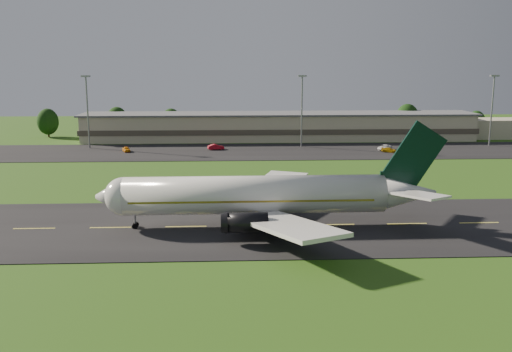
{
  "coord_description": "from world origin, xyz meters",
  "views": [
    {
      "loc": [
        -15.39,
        -81.13,
        23.81
      ],
      "look_at": [
        -11.3,
        8.0,
        6.0
      ],
      "focal_mm": 40.0,
      "sensor_mm": 36.0,
      "label": 1
    }
  ],
  "objects_px": {
    "airliner": "(261,196)",
    "service_vehicle_d": "(389,150)",
    "service_vehicle_b": "(216,147)",
    "light_mast_centre": "(302,102)",
    "service_vehicle_c": "(385,147)",
    "light_mast_east": "(492,102)",
    "terminal": "(299,127)",
    "light_mast_west": "(87,103)",
    "service_vehicle_a": "(126,149)"
  },
  "relations": [
    {
      "from": "terminal",
      "to": "service_vehicle_d",
      "type": "xyz_separation_m",
      "value": [
        20.95,
        -27.74,
        -3.27
      ]
    },
    {
      "from": "airliner",
      "to": "light_mast_centre",
      "type": "height_order",
      "value": "light_mast_centre"
    },
    {
      "from": "airliner",
      "to": "service_vehicle_b",
      "type": "bearing_deg",
      "value": 95.78
    },
    {
      "from": "terminal",
      "to": "service_vehicle_d",
      "type": "bearing_deg",
      "value": -52.93
    },
    {
      "from": "service_vehicle_a",
      "to": "light_mast_centre",
      "type": "bearing_deg",
      "value": -12.68
    },
    {
      "from": "terminal",
      "to": "service_vehicle_a",
      "type": "relative_size",
      "value": 36.18
    },
    {
      "from": "light_mast_east",
      "to": "airliner",
      "type": "bearing_deg",
      "value": -131.58
    },
    {
      "from": "terminal",
      "to": "service_vehicle_a",
      "type": "distance_m",
      "value": 55.22
    },
    {
      "from": "service_vehicle_c",
      "to": "service_vehicle_d",
      "type": "height_order",
      "value": "service_vehicle_c"
    },
    {
      "from": "airliner",
      "to": "terminal",
      "type": "relative_size",
      "value": 0.35
    },
    {
      "from": "service_vehicle_c",
      "to": "light_mast_centre",
      "type": "bearing_deg",
      "value": -156.41
    },
    {
      "from": "terminal",
      "to": "airliner",
      "type": "bearing_deg",
      "value": -100.25
    },
    {
      "from": "service_vehicle_c",
      "to": "service_vehicle_d",
      "type": "relative_size",
      "value": 1.22
    },
    {
      "from": "light_mast_centre",
      "to": "terminal",
      "type": "bearing_deg",
      "value": 85.05
    },
    {
      "from": "light_mast_west",
      "to": "airliner",
      "type": "bearing_deg",
      "value": -61.18
    },
    {
      "from": "service_vehicle_c",
      "to": "airliner",
      "type": "bearing_deg",
      "value": -75.75
    },
    {
      "from": "airliner",
      "to": "terminal",
      "type": "bearing_deg",
      "value": 79.22
    },
    {
      "from": "service_vehicle_b",
      "to": "service_vehicle_d",
      "type": "xyz_separation_m",
      "value": [
        46.68,
        -6.97,
        -0.13
      ]
    },
    {
      "from": "airliner",
      "to": "service_vehicle_a",
      "type": "height_order",
      "value": "airliner"
    },
    {
      "from": "terminal",
      "to": "light_mast_centre",
      "type": "distance_m",
      "value": 18.45
    },
    {
      "from": "light_mast_east",
      "to": "service_vehicle_b",
      "type": "relative_size",
      "value": 4.49
    },
    {
      "from": "service_vehicle_d",
      "to": "light_mast_centre",
      "type": "bearing_deg",
      "value": 92.31
    },
    {
      "from": "light_mast_east",
      "to": "service_vehicle_a",
      "type": "relative_size",
      "value": 5.08
    },
    {
      "from": "light_mast_centre",
      "to": "service_vehicle_b",
      "type": "height_order",
      "value": "light_mast_centre"
    },
    {
      "from": "airliner",
      "to": "service_vehicle_d",
      "type": "bearing_deg",
      "value": 60.2
    },
    {
      "from": "airliner",
      "to": "light_mast_west",
      "type": "bearing_deg",
      "value": 118.29
    },
    {
      "from": "light_mast_centre",
      "to": "light_mast_east",
      "type": "distance_m",
      "value": 55.0
    },
    {
      "from": "light_mast_centre",
      "to": "service_vehicle_d",
      "type": "bearing_deg",
      "value": -27.34
    },
    {
      "from": "light_mast_west",
      "to": "service_vehicle_d",
      "type": "relative_size",
      "value": 4.76
    },
    {
      "from": "light_mast_east",
      "to": "service_vehicle_b",
      "type": "bearing_deg",
      "value": -176.69
    },
    {
      "from": "airliner",
      "to": "service_vehicle_c",
      "type": "relative_size",
      "value": 9.86
    },
    {
      "from": "airliner",
      "to": "service_vehicle_c",
      "type": "bearing_deg",
      "value": 61.71
    },
    {
      "from": "terminal",
      "to": "service_vehicle_d",
      "type": "height_order",
      "value": "terminal"
    },
    {
      "from": "light_mast_centre",
      "to": "service_vehicle_c",
      "type": "height_order",
      "value": "light_mast_centre"
    },
    {
      "from": "airliner",
      "to": "service_vehicle_c",
      "type": "xyz_separation_m",
      "value": [
        38.19,
        72.6,
        -3.84
      ]
    },
    {
      "from": "airliner",
      "to": "light_mast_centre",
      "type": "distance_m",
      "value": 81.97
    },
    {
      "from": "light_mast_west",
      "to": "light_mast_east",
      "type": "xyz_separation_m",
      "value": [
        115.0,
        0.0,
        0.0
      ]
    },
    {
      "from": "terminal",
      "to": "service_vehicle_b",
      "type": "distance_m",
      "value": 33.21
    },
    {
      "from": "light_mast_east",
      "to": "service_vehicle_d",
      "type": "xyz_separation_m",
      "value": [
        -32.64,
        -11.56,
        -12.02
      ]
    },
    {
      "from": "light_mast_west",
      "to": "service_vehicle_b",
      "type": "relative_size",
      "value": 4.49
    },
    {
      "from": "airliner",
      "to": "light_mast_east",
      "type": "distance_m",
      "value": 107.25
    },
    {
      "from": "service_vehicle_a",
      "to": "light_mast_west",
      "type": "bearing_deg",
      "value": 126.0
    },
    {
      "from": "light_mast_west",
      "to": "terminal",
      "type": "bearing_deg",
      "value": 14.76
    },
    {
      "from": "service_vehicle_a",
      "to": "service_vehicle_d",
      "type": "bearing_deg",
      "value": -24.74
    },
    {
      "from": "light_mast_west",
      "to": "service_vehicle_b",
      "type": "distance_m",
      "value": 37.88
    },
    {
      "from": "terminal",
      "to": "light_mast_east",
      "type": "relative_size",
      "value": 7.13
    },
    {
      "from": "service_vehicle_b",
      "to": "light_mast_west",
      "type": "bearing_deg",
      "value": 70.66
    },
    {
      "from": "light_mast_west",
      "to": "service_vehicle_b",
      "type": "xyz_separation_m",
      "value": [
        35.67,
        -4.58,
        -11.89
      ]
    },
    {
      "from": "airliner",
      "to": "terminal",
      "type": "height_order",
      "value": "airliner"
    },
    {
      "from": "service_vehicle_a",
      "to": "service_vehicle_d",
      "type": "distance_m",
      "value": 70.9
    }
  ]
}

